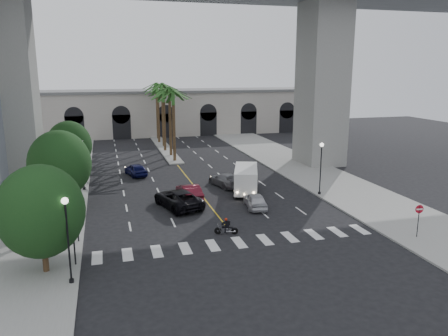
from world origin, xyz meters
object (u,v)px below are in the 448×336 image
lamp_post_left_far (82,161)px  cargo_van (246,179)px  pedestrian_a (13,237)px  lamp_post_left_near (68,233)px  traffic_signal_far (76,210)px  lamp_post_right (321,164)px  motorcycle_rider (227,227)px  car_c (178,199)px  do_not_enter_sign (419,214)px  pedestrian_b (29,232)px  car_d (225,180)px  car_a (255,200)px  traffic_signal_near (73,230)px  car_b (189,192)px  car_e (136,170)px

lamp_post_left_far → cargo_van: lamp_post_left_far is taller
lamp_post_left_far → pedestrian_a: bearing=-105.6°
lamp_post_left_near → traffic_signal_far: 6.54m
lamp_post_right → motorcycle_rider: size_ratio=3.02×
traffic_signal_far → car_c: (8.39, 6.42, -1.67)m
do_not_enter_sign → car_c: bearing=149.6°
pedestrian_b → lamp_post_right: bearing=10.3°
car_c → cargo_van: size_ratio=0.94×
car_d → traffic_signal_far: bearing=25.8°
lamp_post_left_far → pedestrian_b: bearing=-103.1°
traffic_signal_far → car_a: 15.88m
traffic_signal_near → do_not_enter_sign: bearing=-4.3°
traffic_signal_near → do_not_enter_sign: (24.30, -1.83, -0.60)m
lamp_post_left_near → do_not_enter_sign: lamp_post_left_near is taller
lamp_post_left_far → pedestrian_a: lamp_post_left_far is taller
car_c → pedestrian_a: size_ratio=3.37×
traffic_signal_far → cargo_van: 18.59m
lamp_post_left_near → motorcycle_rider: 12.49m
car_d → do_not_enter_sign: 20.64m
car_a → lamp_post_left_far: bearing=-26.2°
lamp_post_left_near → car_a: (15.25, 10.91, -2.53)m
traffic_signal_near → cargo_van: (15.93, 13.51, -1.07)m
lamp_post_left_near → car_b: (9.90, 14.79, -2.42)m
traffic_signal_near → car_c: traffic_signal_near is taller
car_e → do_not_enter_sign: bearing=111.6°
cargo_van → pedestrian_a: cargo_van is taller
cargo_van → pedestrian_b: bearing=-136.0°
traffic_signal_near → car_a: size_ratio=0.89×
car_d → car_e: (-8.94, 7.57, 0.01)m
car_a → pedestrian_a: bearing=20.9°
lamp_post_left_near → car_e: 27.10m
car_c → car_e: car_c is taller
traffic_signal_near → cargo_van: traffic_signal_near is taller
car_a → car_d: car_d is taller
car_c → car_d: 8.51m
car_b → pedestrian_a: size_ratio=2.70×
lamp_post_left_far → pedestrian_b: lamp_post_left_far is taller
car_c → car_e: (-2.80, 13.46, -0.11)m
lamp_post_left_far → cargo_van: size_ratio=0.83×
motorcycle_rider → cargo_van: cargo_van is taller
lamp_post_left_far → cargo_van: bearing=-17.3°
traffic_signal_near → car_d: size_ratio=0.73×
traffic_signal_near → pedestrian_a: size_ratio=2.03×
car_d → pedestrian_b: (-17.88, -11.79, 0.25)m
lamp_post_right → cargo_van: lamp_post_right is taller
car_c → car_d: car_c is taller
motorcycle_rider → car_a: car_a is taller
lamp_post_left_near → pedestrian_a: size_ratio=2.98×
car_c → do_not_enter_sign: (15.91, -12.25, 1.07)m
car_a → cargo_van: bearing=-91.5°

